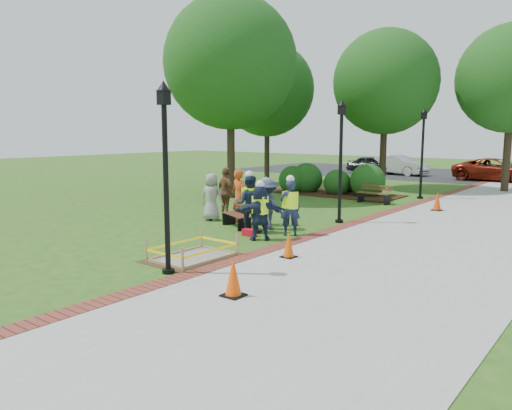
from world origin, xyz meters
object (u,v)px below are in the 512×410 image
Objects in this scene: hivis_worker_c at (249,202)px; hivis_worker_a at (260,210)px; wet_concrete_pad at (193,249)px; cone_front at (233,278)px; hivis_worker_b at (290,206)px; lamp_near at (165,163)px; bench_near at (237,220)px.

hivis_worker_a is at bearing -35.44° from hivis_worker_c.
cone_front reaches higher than wet_concrete_pad.
lamp_near is at bearing -88.33° from hivis_worker_b.
wet_concrete_pad is at bearing -74.89° from hivis_worker_c.
hivis_worker_c is at bearing -162.54° from hivis_worker_b.
wet_concrete_pad is 2.83m from hivis_worker_a.
cone_front is at bearing -30.91° from wet_concrete_pad.
cone_front is 5.19m from hivis_worker_a.
wet_concrete_pad is 1.31× the size of hivis_worker_a.
hivis_worker_b is (-2.38, 5.48, 0.54)m from cone_front.
hivis_worker_a is (-0.48, 4.05, -1.59)m from lamp_near.
bench_near is 0.34× the size of lamp_near.
lamp_near is (0.50, -1.29, 2.25)m from wet_concrete_pad.
lamp_near is (-2.23, 0.35, 2.10)m from cone_front.
hivis_worker_a is (0.03, 2.76, 0.65)m from wet_concrete_pad.
wet_concrete_pad is 1.59× the size of bench_near.
hivis_worker_b is at bearing 84.71° from wet_concrete_pad.
hivis_worker_c is at bearing 125.83° from cone_front.
wet_concrete_pad is 2.95× the size of cone_front.
cone_front is 3.08m from lamp_near.
hivis_worker_a is at bearing -106.91° from hivis_worker_b.
hivis_worker_a is (1.78, -1.04, 0.64)m from bench_near.
cone_front reaches higher than bench_near.
wet_concrete_pad is at bearing 111.36° from lamp_near.
lamp_near is 5.16m from hivis_worker_c.
wet_concrete_pad is at bearing -65.25° from bench_near.
bench_near is 0.83× the size of hivis_worker_a.
bench_near is 2.22m from hivis_worker_b.
bench_near is 0.79× the size of hivis_worker_b.
bench_near is at bearing 113.91° from lamp_near.
hivis_worker_c reaches higher than wet_concrete_pad.
hivis_worker_a reaches higher than wet_concrete_pad.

